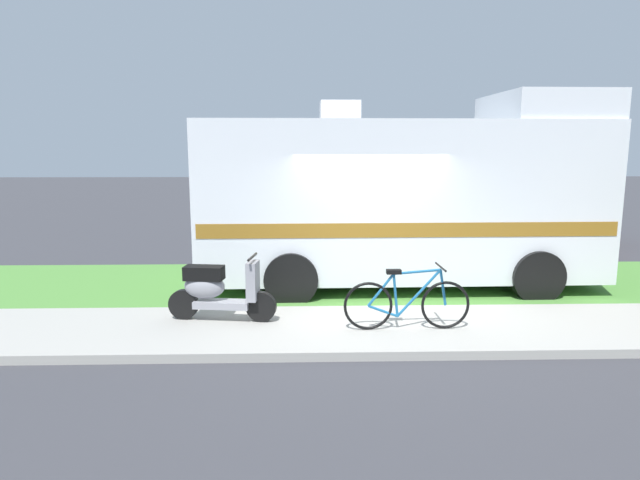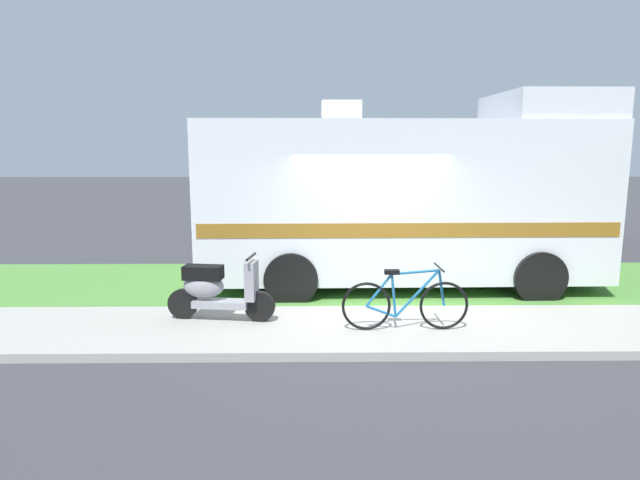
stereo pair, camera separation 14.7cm
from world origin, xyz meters
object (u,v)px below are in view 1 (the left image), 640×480
Objects in this scene: scooter at (218,289)px; pickup_truck_near at (517,209)px; motorhome_rv at (403,197)px; bicycle at (407,303)px.

pickup_truck_near reaches higher than scooter.
motorhome_rv reaches higher than bicycle.
motorhome_rv is 6.11m from pickup_truck_near.
pickup_truck_near is (4.37, 7.40, 0.44)m from bicycle.
bicycle is 8.61m from pickup_truck_near.
motorhome_rv is at bearing 81.58° from bicycle.
scooter is 0.91× the size of bicycle.
motorhome_rv is 4.09× the size of bicycle.
pickup_truck_near is at bearing 59.43° from bicycle.
pickup_truck_near is (3.96, 4.59, -0.76)m from motorhome_rv.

